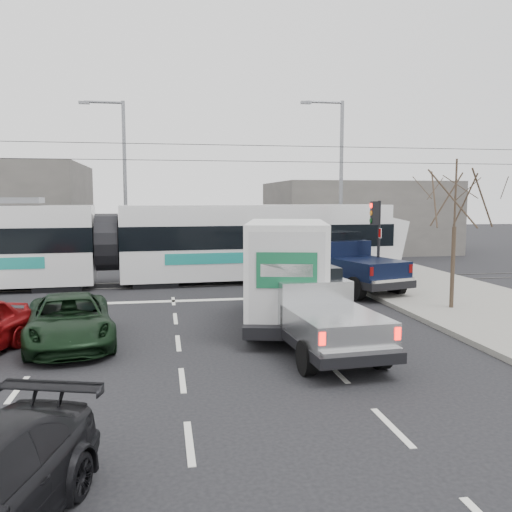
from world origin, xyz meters
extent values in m
plane|color=black|center=(0.00, 0.00, 0.00)|extent=(120.00, 120.00, 0.00)
cube|color=#33302D|center=(0.00, 10.00, 0.01)|extent=(60.00, 1.60, 0.03)
cube|color=#66605C|center=(12.00, 24.00, 2.50)|extent=(12.00, 10.00, 5.00)
cylinder|color=#47382B|center=(7.60, 2.50, 1.52)|extent=(0.14, 0.14, 2.75)
cylinder|color=#47382B|center=(7.60, 2.50, 4.03)|extent=(0.07, 0.07, 2.25)
cylinder|color=black|center=(6.60, 6.50, 1.95)|extent=(0.12, 0.12, 3.60)
cube|color=black|center=(6.40, 6.50, 3.25)|extent=(0.28, 0.28, 0.95)
cylinder|color=#FF0C07|center=(6.25, 6.50, 3.55)|extent=(0.06, 0.20, 0.20)
cylinder|color=orange|center=(6.25, 6.50, 3.25)|extent=(0.06, 0.20, 0.20)
cylinder|color=#05330C|center=(6.25, 6.50, 2.95)|extent=(0.06, 0.20, 0.20)
cube|color=white|center=(6.58, 6.35, 2.45)|extent=(0.02, 0.30, 0.40)
cylinder|color=slate|center=(7.50, 14.00, 4.50)|extent=(0.20, 0.20, 9.00)
cylinder|color=slate|center=(6.50, 14.00, 8.90)|extent=(2.00, 0.14, 0.14)
cube|color=slate|center=(5.50, 14.00, 8.85)|extent=(0.55, 0.25, 0.14)
cylinder|color=slate|center=(-4.00, 16.00, 4.50)|extent=(0.20, 0.20, 9.00)
cylinder|color=slate|center=(-5.00, 16.00, 8.90)|extent=(2.00, 0.14, 0.14)
cube|color=slate|center=(-6.00, 16.00, 8.85)|extent=(0.55, 0.25, 0.14)
cylinder|color=black|center=(0.00, 10.00, 5.50)|extent=(60.00, 0.03, 0.03)
cylinder|color=black|center=(0.00, 10.00, 6.20)|extent=(60.00, 0.03, 0.03)
cube|color=silver|center=(2.27, 10.35, 0.99)|extent=(12.49, 3.26, 1.50)
cube|color=black|center=(2.27, 10.35, 2.15)|extent=(12.55, 3.29, 1.02)
cube|color=silver|center=(2.27, 10.35, 3.07)|extent=(12.48, 3.16, 0.95)
cube|color=#198078|center=(2.34, 9.04, 1.26)|extent=(8.64, 0.49, 0.48)
cylinder|color=black|center=(-4.44, 9.99, 1.94)|extent=(1.09, 2.54, 2.49)
cube|color=slate|center=(-8.47, 9.77, 3.76)|extent=(2.96, 1.71, 0.24)
cube|color=black|center=(-6.46, 9.88, 0.17)|extent=(2.04, 2.30, 0.35)
cube|color=black|center=(-2.43, 10.10, 0.17)|extent=(2.04, 2.30, 0.35)
cube|color=black|center=(5.62, 10.53, 0.17)|extent=(2.04, 2.30, 0.35)
cube|color=black|center=(1.74, -1.26, 0.53)|extent=(2.36, 5.71, 0.24)
cube|color=#ADB0B2|center=(1.66, -0.26, 1.20)|extent=(2.06, 2.48, 1.11)
cube|color=black|center=(1.65, -0.17, 1.78)|extent=(1.76, 1.80, 0.53)
cube|color=#ADB0B2|center=(1.55, 1.07, 0.98)|extent=(1.90, 1.14, 0.53)
cube|color=#ADB0B2|center=(1.83, -2.49, 0.91)|extent=(2.08, 2.65, 0.63)
cube|color=silver|center=(1.95, -3.93, 0.65)|extent=(1.78, 0.31, 0.17)
cube|color=#FF0C07|center=(1.10, -3.89, 1.01)|extent=(0.14, 0.09, 0.27)
cube|color=#FF0C07|center=(2.78, -3.76, 1.01)|extent=(0.14, 0.09, 0.27)
cylinder|color=black|center=(0.72, 0.45, 0.38)|extent=(0.33, 0.79, 0.77)
cylinder|color=black|center=(2.48, 0.58, 0.38)|extent=(0.33, 0.79, 0.77)
cylinder|color=black|center=(1.00, -3.11, 0.38)|extent=(0.33, 0.79, 0.77)
cylinder|color=black|center=(2.76, -2.98, 0.38)|extent=(0.33, 0.79, 0.77)
cube|color=black|center=(1.61, 1.58, 0.50)|extent=(3.54, 6.67, 0.32)
cube|color=white|center=(2.15, 3.93, 1.27)|extent=(2.36, 1.95, 1.45)
cube|color=black|center=(2.18, 4.05, 1.81)|extent=(1.97, 1.39, 0.54)
cube|color=silver|center=(1.47, 0.96, 1.84)|extent=(3.09, 4.69, 2.68)
cube|color=silver|center=(0.99, -1.13, 1.84)|extent=(1.88, 0.47, 2.35)
cube|color=#145A37|center=(0.98, -1.17, 2.05)|extent=(1.49, 0.36, 0.91)
cube|color=black|center=(0.95, -1.33, 0.41)|extent=(1.96, 0.66, 0.16)
cylinder|color=black|center=(1.13, 3.77, 0.41)|extent=(0.45, 0.86, 0.82)
cylinder|color=black|center=(3.00, 3.34, 0.41)|extent=(0.45, 0.86, 0.82)
cylinder|color=black|center=(0.28, 0.06, 0.45)|extent=(0.47, 0.94, 0.91)
cylinder|color=black|center=(2.15, -0.37, 0.45)|extent=(0.47, 0.94, 0.91)
cube|color=black|center=(5.50, 7.00, 0.63)|extent=(3.70, 6.09, 0.29)
cube|color=black|center=(5.20, 7.98, 1.43)|extent=(2.69, 2.90, 1.32)
cube|color=black|center=(5.17, 8.09, 2.12)|extent=(2.22, 2.17, 0.63)
cube|color=black|center=(4.80, 9.30, 1.17)|extent=(2.22, 1.57, 0.63)
cube|color=black|center=(5.87, 5.80, 1.09)|extent=(2.74, 3.07, 0.74)
cube|color=silver|center=(6.30, 4.37, 0.78)|extent=(1.92, 0.77, 0.21)
cube|color=#590505|center=(5.38, 4.21, 1.20)|extent=(0.18, 0.13, 0.32)
cube|color=#590505|center=(7.16, 4.76, 1.20)|extent=(0.18, 0.13, 0.32)
cylinder|color=black|center=(4.03, 8.47, 0.46)|extent=(0.57, 0.97, 0.92)
cylinder|color=black|center=(5.90, 9.04, 0.46)|extent=(0.57, 0.97, 0.92)
cylinder|color=black|center=(5.10, 4.96, 0.46)|extent=(0.57, 0.97, 0.92)
cylinder|color=black|center=(6.97, 5.53, 0.46)|extent=(0.57, 0.97, 0.92)
imported|color=black|center=(-4.52, 0.37, 0.65)|extent=(2.87, 4.94, 1.29)
camera|label=1|loc=(-2.06, -14.25, 3.84)|focal=38.00mm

